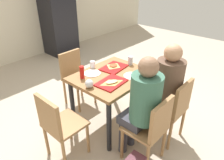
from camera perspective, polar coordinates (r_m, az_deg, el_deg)
The scene contains 20 objects.
ground_plane at distance 3.11m, azimuth 0.00°, elevation -11.34°, with size 10.00×10.00×0.02m, color #B7A893.
main_table at distance 2.73m, azimuth 0.00°, elevation -0.76°, with size 0.97×0.79×0.76m.
chair_near_left at distance 2.28m, azimuth 10.78°, elevation -12.53°, with size 0.40×0.40×0.86m.
chair_near_right at distance 2.63m, azimuth 16.46°, elevation -7.04°, with size 0.40×0.40×0.86m.
chair_far_side at distance 3.31m, azimuth -10.06°, elevation 1.58°, with size 0.40×0.40×0.86m.
chair_left_end at distance 2.36m, azimuth -14.53°, elevation -11.47°, with size 0.40×0.40×0.86m.
person_in_red at distance 2.19m, azimuth 8.25°, elevation -6.14°, with size 0.32×0.42×1.27m.
person_in_brown_jacket at distance 2.55m, azimuth 14.44°, elevation -1.37°, with size 0.32×0.42×1.27m.
tray_red_near at distance 2.48m, azimuth -0.24°, elevation -0.71°, with size 0.36×0.26×0.02m, color #B21414.
tray_red_far at distance 2.86m, azimuth 0.51°, elevation 3.46°, with size 0.36×0.26×0.02m, color #B21414.
paper_plate_center at distance 2.72m, azimuth -5.44°, elevation 1.86°, with size 0.22×0.22×0.01m, color white.
paper_plate_near_edge at distance 2.65m, azimuth 5.57°, elevation 1.14°, with size 0.22×0.22×0.01m, color white.
pizza_slice_a at distance 2.46m, azimuth -0.08°, elevation -0.58°, with size 0.25×0.20×0.02m.
pizza_slice_b at distance 2.87m, azimuth 0.37°, elevation 3.98°, with size 0.20×0.19×0.02m.
plastic_cup_a at distance 2.85m, azimuth -5.34°, elevation 4.21°, with size 0.07×0.07×0.10m, color white.
plastic_cup_b at distance 2.49m, azimuth 6.11°, elevation 0.27°, with size 0.07×0.07×0.10m, color white.
soda_can at distance 2.95m, azimuth 5.07°, elevation 5.32°, with size 0.07×0.07×0.12m, color #B7BCC6.
condiment_bottle at distance 2.59m, azimuth -8.24°, elevation 2.09°, with size 0.06×0.06×0.16m, color red.
foil_bundle at distance 2.39m, azimuth -6.25°, elevation -1.02°, with size 0.10×0.10×0.10m, color silver.
drink_fridge at distance 5.44m, azimuth -14.60°, elevation 16.85°, with size 0.70×0.60×1.90m, color black.
Camera 1 is at (-1.77, -1.59, 1.99)m, focal length 33.35 mm.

